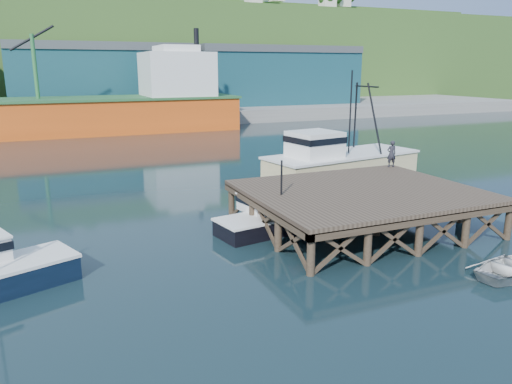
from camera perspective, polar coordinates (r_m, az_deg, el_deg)
ground at (r=25.38m, az=1.39°, el=-5.52°), size 300.00×300.00×0.00m
wharf at (r=27.34m, az=12.12°, el=-0.15°), size 12.00×10.00×2.62m
far_quay at (r=92.56m, az=-17.24°, el=8.80°), size 160.00×40.00×2.00m
warehouse_mid at (r=87.31m, az=-17.12°, el=12.15°), size 28.00×16.00×9.00m
warehouse_right at (r=95.52m, az=1.49°, el=12.87°), size 30.00×16.00×9.00m
cargo_ship at (r=69.92m, az=-22.25°, el=8.78°), size 55.50×10.00×13.75m
hillside at (r=122.14m, az=-19.25°, el=14.49°), size 220.00×50.00×22.00m
boat_black at (r=26.80m, az=1.75°, el=-2.83°), size 6.66×5.53×3.93m
trawler at (r=38.61m, az=9.47°, el=3.74°), size 12.97×6.44×8.30m
dockworker at (r=33.91m, az=15.22°, el=4.23°), size 0.70×0.52×1.75m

